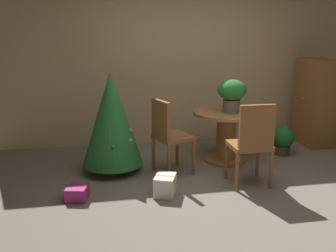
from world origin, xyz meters
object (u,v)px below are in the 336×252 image
object	(u,v)px
gift_box_cream	(165,185)
gift_box_purple	(77,193)
wooden_cabinet	(316,102)
flower_vase	(232,93)
wooden_chair_near	(252,141)
potted_plant	(283,139)
holiday_tree	(111,119)
wooden_chair_left_near	(168,133)
round_dining_table	(226,131)

from	to	relation	value
gift_box_cream	gift_box_purple	bearing A→B (deg)	175.90
wooden_cabinet	flower_vase	bearing A→B (deg)	-160.36
flower_vase	wooden_chair_near	bearing A→B (deg)	-92.33
flower_vase	gift_box_purple	world-z (taller)	flower_vase
wooden_chair_near	gift_box_purple	size ratio (longest dim) A/B	3.46
wooden_chair_near	potted_plant	bearing A→B (deg)	47.41
flower_vase	holiday_tree	size ratio (longest dim) A/B	0.34
holiday_tree	wooden_cabinet	xyz separation A→B (m)	(3.21, 0.62, -0.03)
holiday_tree	gift_box_cream	world-z (taller)	holiday_tree
wooden_cabinet	wooden_chair_left_near	bearing A→B (deg)	-161.83
wooden_chair_near	gift_box_cream	size ratio (longest dim) A/B	2.99
holiday_tree	gift_box_purple	bearing A→B (deg)	-118.65
flower_vase	holiday_tree	bearing A→B (deg)	-178.61
potted_plant	holiday_tree	bearing A→B (deg)	-175.12
flower_vase	wooden_cabinet	distance (m)	1.74
wooden_chair_near	wooden_cabinet	distance (m)	2.16
wooden_chair_near	gift_box_purple	distance (m)	2.04
holiday_tree	wooden_cabinet	size ratio (longest dim) A/B	0.97
flower_vase	potted_plant	distance (m)	1.16
round_dining_table	holiday_tree	bearing A→B (deg)	-176.13
round_dining_table	gift_box_purple	distance (m)	2.20
round_dining_table	wooden_cabinet	size ratio (longest dim) A/B	0.69
gift_box_purple	flower_vase	bearing A→B (deg)	21.92
wooden_cabinet	wooden_chair_near	bearing A→B (deg)	-139.74
gift_box_purple	wooden_cabinet	distance (m)	3.93
round_dining_table	holiday_tree	world-z (taller)	holiday_tree
round_dining_table	potted_plant	distance (m)	0.94
wooden_chair_near	wooden_cabinet	size ratio (longest dim) A/B	0.74
round_dining_table	potted_plant	xyz separation A→B (m)	(0.91, 0.11, -0.20)
flower_vase	gift_box_cream	bearing A→B (deg)	-140.30
gift_box_purple	wooden_cabinet	bearing A→B (deg)	20.91
holiday_tree	gift_box_cream	distance (m)	1.16
flower_vase	wooden_chair_near	world-z (taller)	flower_vase
gift_box_cream	wooden_cabinet	bearing A→B (deg)	28.56
round_dining_table	gift_box_purple	size ratio (longest dim) A/B	3.20
wooden_cabinet	potted_plant	distance (m)	0.95
holiday_tree	round_dining_table	bearing A→B (deg)	3.87
flower_vase	wooden_chair_near	xyz separation A→B (m)	(-0.03, -0.82, -0.42)
holiday_tree	gift_box_purple	size ratio (longest dim) A/B	4.50
wooden_cabinet	holiday_tree	bearing A→B (deg)	-169.15
wooden_cabinet	potted_plant	bearing A→B (deg)	-151.26
gift_box_cream	potted_plant	xyz separation A→B (m)	(1.94, 1.05, 0.12)
gift_box_cream	flower_vase	bearing A→B (deg)	39.70
wooden_chair_near	potted_plant	distance (m)	1.39
wooden_chair_left_near	gift_box_purple	world-z (taller)	wooden_chair_left_near
wooden_chair_left_near	gift_box_cream	world-z (taller)	wooden_chair_left_near
wooden_chair_left_near	gift_box_purple	distance (m)	1.33
holiday_tree	wooden_chair_near	bearing A→B (deg)	-26.60
flower_vase	wooden_chair_near	distance (m)	0.92
gift_box_cream	potted_plant	distance (m)	2.21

